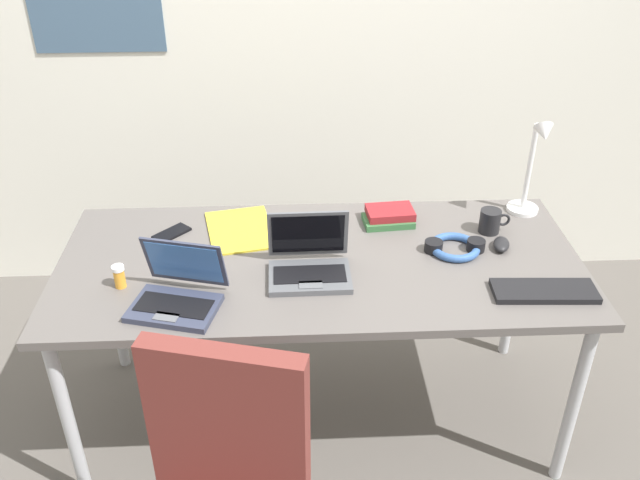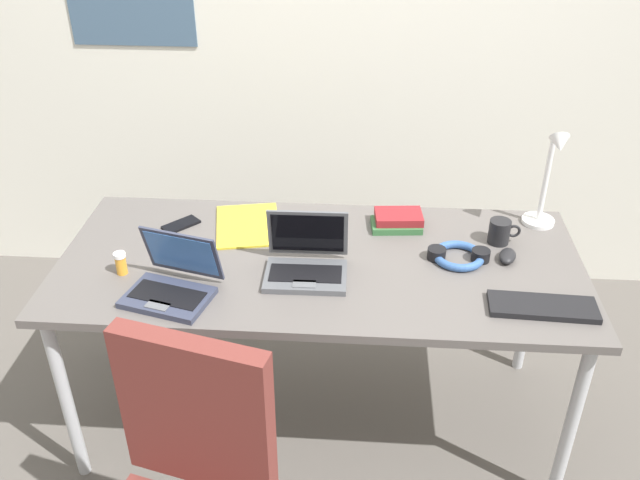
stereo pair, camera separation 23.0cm
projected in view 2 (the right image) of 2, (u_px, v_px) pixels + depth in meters
ground_plane at (320, 413)px, 2.73m from camera, size 12.00×12.00×0.00m
wall_back at (337, 16)px, 2.98m from camera, size 6.00×0.13×2.60m
desk at (320, 273)px, 2.37m from camera, size 1.80×0.80×0.74m
desk_lamp at (549, 180)px, 2.43m from camera, size 0.12×0.18×0.40m
laptop_front_left at (172, 283)px, 2.15m from camera, size 0.31×0.29×0.20m
laptop_back_right at (306, 262)px, 2.25m from camera, size 0.27×0.23×0.20m
external_keyboard at (543, 307)px, 2.10m from camera, size 0.34×0.14×0.02m
computer_mouse at (508, 256)px, 2.33m from camera, size 0.08×0.11×0.03m
cell_phone at (181, 225)px, 2.54m from camera, size 0.14×0.14×0.01m
headphones at (458, 255)px, 2.34m from camera, size 0.21×0.18×0.04m
pill_bottle at (121, 263)px, 2.25m from camera, size 0.04×0.04×0.08m
book_stack at (398, 221)px, 2.52m from camera, size 0.20×0.14×0.05m
paper_folder_near_mouse at (248, 225)px, 2.53m from camera, size 0.28×0.35×0.01m
coffee_mug at (500, 232)px, 2.42m from camera, size 0.11×0.08×0.09m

